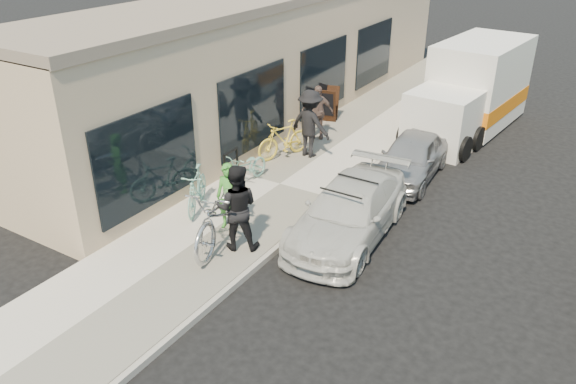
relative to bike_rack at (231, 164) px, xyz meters
The scene contains 17 objects.
ground 3.96m from the bike_rack, 37.74° to the right, with size 120.00×120.00×0.00m, color black.
sidewalk 1.39m from the bike_rack, 29.68° to the left, with size 3.00×34.00×0.15m, color #BCB5A9.
curb 2.77m from the bike_rack, 13.18° to the left, with size 0.12×34.00×0.13m, color #9C978E.
storefront 6.18m from the bike_rack, 111.07° to the left, with size 3.60×20.00×4.22m.
bike_rack is the anchor object (origin of this frame).
sandwich_board 5.56m from the bike_rack, 92.27° to the left, with size 0.82×0.82×1.11m.
sedan_white 3.66m from the bike_rack, ahead, with size 2.03×4.33×1.26m.
sedan_silver 4.78m from the bike_rack, 39.87° to the left, with size 1.40×3.47×1.18m, color #939398.
moving_truck 8.66m from the bike_rack, 63.13° to the left, with size 2.67×5.83×2.78m.
tandem_bike 2.87m from the bike_rack, 55.93° to the right, with size 0.93×2.65×1.39m, color #BABABC.
woman_rider 2.29m from the bike_rack, 53.98° to the right, with size 0.56×0.37×1.53m, color #3A9030.
man_standing 3.12m from the bike_rack, 50.60° to the right, with size 0.90×0.70×1.85m, color black.
cruiser_bike_a 1.55m from the bike_rack, 84.13° to the right, with size 0.48×1.68×1.01m, color #7BB8A5.
cruiser_bike_b 0.41m from the bike_rack, 24.57° to the left, with size 0.57×1.63×0.85m, color #7BB8A5.
cruiser_bike_c 2.19m from the bike_rack, 84.48° to the left, with size 0.50×1.77×1.06m, color yellow.
bystander_a 2.79m from the bike_rack, 73.19° to the left, with size 1.24×0.71×1.92m, color black.
bystander_b 4.01m from the bike_rack, 86.11° to the left, with size 0.96×0.40×1.65m, color brown.
Camera 1 is at (5.04, -7.96, 6.46)m, focal length 35.00 mm.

